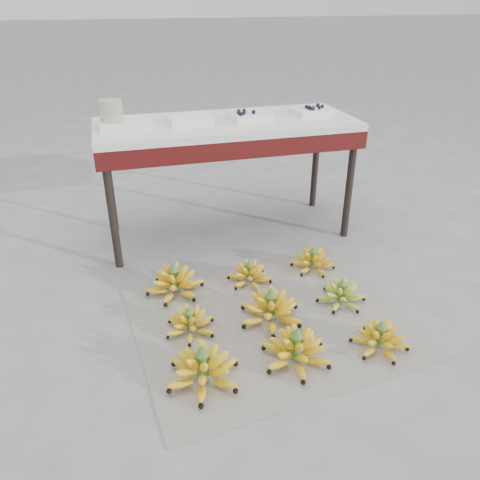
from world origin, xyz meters
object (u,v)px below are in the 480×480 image
object	(u,v)px
bunch_back_left	(175,283)
tray_far_right	(312,111)
bunch_front_center	(296,350)
tray_right	(249,117)
bunch_mid_left	(190,323)
bunch_back_center	(249,275)
newspaper_mat	(270,320)
bunch_back_right	(313,261)
bunch_mid_right	(341,294)
tray_left	(189,119)
bunch_mid_center	(271,309)
glass_jar	(112,115)
bunch_front_left	(203,369)
vendor_table	(227,135)
tray_far_left	(126,123)
bunch_front_right	(380,339)

from	to	relation	value
bunch_back_left	tray_far_right	xyz separation A→B (m)	(0.98, 0.62, 0.68)
bunch_front_center	tray_right	bearing A→B (deg)	65.81
bunch_mid_left	bunch_back_center	xyz separation A→B (m)	(0.38, 0.32, -0.00)
newspaper_mat	bunch_front_center	distance (m)	0.31
bunch_back_center	bunch_back_right	bearing A→B (deg)	-10.21
bunch_mid_right	tray_left	world-z (taller)	tray_left
bunch_mid_center	bunch_back_center	size ratio (longest dim) A/B	1.14
tray_left	glass_jar	xyz separation A→B (m)	(-0.42, -0.02, 0.06)
bunch_front_center	tray_right	world-z (taller)	tray_right
bunch_front_left	tray_far_right	world-z (taller)	tray_far_right
bunch_front_center	glass_jar	size ratio (longest dim) A/B	2.36
bunch_back_left	bunch_back_right	bearing A→B (deg)	7.45
bunch_front_center	glass_jar	xyz separation A→B (m)	(-0.61, 1.25, 0.74)
newspaper_mat	bunch_mid_left	bearing A→B (deg)	178.11
glass_jar	bunch_back_left	bearing A→B (deg)	-71.47
bunch_mid_center	bunch_back_right	xyz separation A→B (m)	(0.38, 0.38, -0.01)
glass_jar	vendor_table	bearing A→B (deg)	1.12
bunch_front_center	bunch_back_right	size ratio (longest dim) A/B	1.25
bunch_front_center	bunch_mid_right	xyz separation A→B (m)	(0.37, 0.33, -0.01)
glass_jar	tray_far_right	bearing A→B (deg)	0.94
bunch_back_center	tray_left	world-z (taller)	tray_left
tray_far_left	bunch_front_left	bearing A→B (deg)	-83.42
bunch_front_right	bunch_back_right	world-z (taller)	bunch_front_right
bunch_mid_left	tray_left	xyz separation A→B (m)	(0.20, 0.95, 0.69)
newspaper_mat	bunch_front_center	world-z (taller)	bunch_front_center
bunch_mid_right	bunch_front_center	bearing A→B (deg)	-122.68
bunch_mid_right	bunch_front_right	bearing A→B (deg)	-73.08
bunch_front_center	bunch_back_left	xyz separation A→B (m)	(-0.41, 0.65, -0.00)
bunch_back_center	bunch_mid_center	bearing A→B (deg)	-105.43
glass_jar	tray_far_left	bearing A→B (deg)	8.10
bunch_front_left	bunch_back_center	distance (m)	0.75
bunch_back_right	tray_right	size ratio (longest dim) A/B	1.12
bunch_mid_center	bunch_back_center	world-z (taller)	bunch_mid_center
bunch_front_center	bunch_front_right	bearing A→B (deg)	-19.84
newspaper_mat	tray_far_left	size ratio (longest dim) A/B	4.48
vendor_table	tray_left	bearing A→B (deg)	178.55
newspaper_mat	bunch_back_right	distance (m)	0.53
bunch_back_right	glass_jar	distance (m)	1.36
bunch_front_right	bunch_back_center	bearing A→B (deg)	105.27
bunch_back_center	bunch_back_left	bearing A→B (deg)	162.82
tray_far_right	glass_jar	world-z (taller)	glass_jar
bunch_mid_right	bunch_back_right	distance (m)	0.34
bunch_back_right	tray_far_right	size ratio (longest dim) A/B	1.18
bunch_front_right	tray_right	world-z (taller)	tray_right
bunch_mid_left	bunch_back_right	size ratio (longest dim) A/B	0.93
bunch_mid_right	bunch_back_center	distance (m)	0.49
bunch_mid_center	tray_right	bearing A→B (deg)	84.01
newspaper_mat	glass_jar	size ratio (longest dim) A/B	8.10
bunch_mid_left	newspaper_mat	bearing A→B (deg)	-12.44
tray_left	glass_jar	distance (m)	0.43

